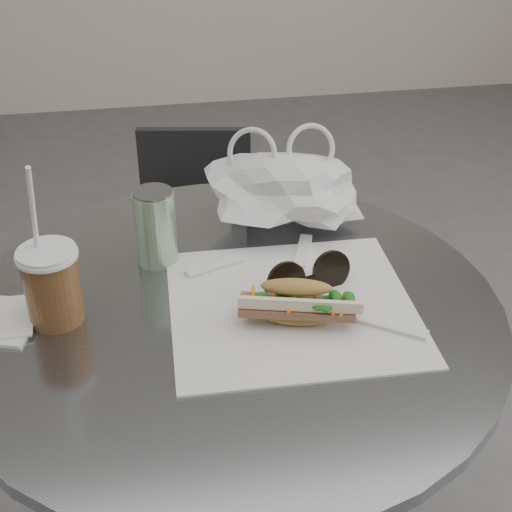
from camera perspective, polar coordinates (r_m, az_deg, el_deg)
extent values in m
cylinder|color=slate|center=(1.25, -1.73, -17.72)|extent=(0.08, 0.08, 0.71)
cylinder|color=slate|center=(1.00, -2.07, -4.41)|extent=(0.76, 0.76, 0.02)
cylinder|color=#2C2C2E|center=(1.97, -4.49, -9.85)|extent=(0.31, 0.31, 0.02)
cylinder|color=#2C2C2E|center=(1.84, -4.75, -5.26)|extent=(0.06, 0.06, 0.42)
cylinder|color=#2C2C2E|center=(1.72, -5.06, 0.24)|extent=(0.35, 0.35, 0.02)
cube|color=#2C2C2E|center=(1.80, -4.88, 6.56)|extent=(0.28, 0.07, 0.24)
cube|color=white|center=(0.99, 2.86, -4.01)|extent=(0.34, 0.32, 0.00)
ellipsoid|color=#B38443|center=(0.95, 3.27, -4.84)|extent=(0.20, 0.11, 0.02)
cube|color=brown|center=(0.94, 3.30, -4.10)|extent=(0.16, 0.08, 0.01)
ellipsoid|color=#B38443|center=(0.94, 3.24, -2.78)|extent=(0.20, 0.11, 0.03)
cylinder|color=brown|center=(0.98, -15.94, -2.50)|extent=(0.07, 0.07, 0.10)
cylinder|color=silver|center=(0.95, -16.43, 0.19)|extent=(0.08, 0.08, 0.01)
cylinder|color=white|center=(0.94, -17.27, 2.25)|extent=(0.03, 0.05, 0.18)
cylinder|color=black|center=(0.99, 2.44, -2.10)|extent=(0.06, 0.03, 0.06)
cylinder|color=black|center=(1.02, 6.04, -1.17)|extent=(0.06, 0.03, 0.06)
cube|color=black|center=(1.01, 4.25, -1.94)|extent=(0.02, 0.01, 0.01)
cylinder|color=#528D57|center=(1.07, -8.05, 2.24)|extent=(0.06, 0.06, 0.11)
cylinder|color=slate|center=(1.04, -8.29, 5.05)|extent=(0.06, 0.06, 0.00)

